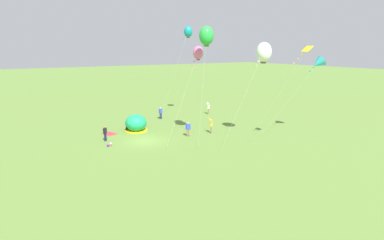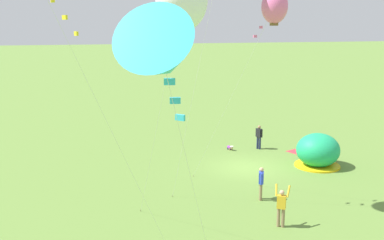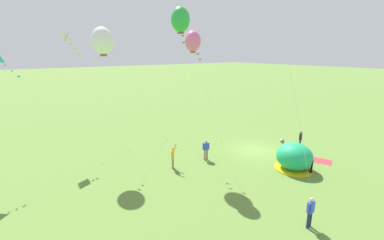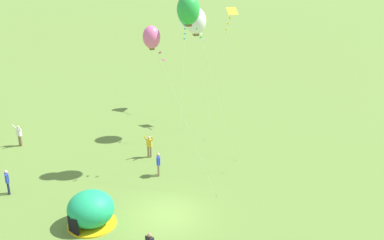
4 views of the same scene
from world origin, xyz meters
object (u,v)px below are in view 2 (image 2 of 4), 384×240
object	(u,v)px
person_flying_kite	(281,206)
kite_pink	(275,7)
popup_tent	(318,151)
person_center_field	(261,182)
person_strolling	(259,136)
kite_cyan	(162,57)
toddler_crawling	(230,148)

from	to	relation	value
person_flying_kite	kite_pink	xyz separation A→B (m)	(-0.10, -1.85, 8.54)
popup_tent	person_center_field	size ratio (longest dim) A/B	1.63
person_strolling	popup_tent	bearing A→B (deg)	116.43
person_flying_kite	person_strolling	bearing A→B (deg)	-106.44
person_strolling	person_center_field	size ratio (longest dim) A/B	1.00
person_flying_kite	person_center_field	xyz separation A→B (m)	(-0.26, -3.10, -0.03)
popup_tent	kite_cyan	xyz separation A→B (m)	(12.43, 17.22, 7.38)
popup_tent	kite_pink	bearing A→B (deg)	44.71
popup_tent	toddler_crawling	distance (m)	6.33
popup_tent	toddler_crawling	bearing A→B (deg)	-47.37
person_strolling	kite_cyan	world-z (taller)	kite_cyan
person_flying_kite	kite_cyan	world-z (taller)	kite_cyan
popup_tent	person_flying_kite	bearing A→B (deg)	52.40
person_strolling	kite_cyan	xyz separation A→B (m)	(10.22, 21.65, 7.41)
toddler_crawling	person_strolling	world-z (taller)	person_strolling
toddler_crawling	kite_pink	size ratio (longest dim) A/B	0.05
person_flying_kite	person_center_field	world-z (taller)	person_flying_kite
popup_tent	person_flying_kite	distance (m)	9.34
person_center_field	kite_pink	size ratio (longest dim) A/B	0.17
toddler_crawling	person_strolling	distance (m)	2.20
person_flying_kite	popup_tent	bearing A→B (deg)	-127.60
kite_pink	toddler_crawling	bearing A→B (deg)	-97.57
toddler_crawling	kite_cyan	xyz separation A→B (m)	(8.18, 21.83, 8.20)
toddler_crawling	person_strolling	bearing A→B (deg)	175.00
popup_tent	kite_cyan	world-z (taller)	kite_cyan
popup_tent	kite_pink	size ratio (longest dim) A/B	0.27
person_flying_kite	person_strolling	xyz separation A→B (m)	(-3.49, -11.84, -0.03)
popup_tent	person_center_field	xyz separation A→B (m)	(5.44, 4.30, -0.03)
person_center_field	kite_pink	xyz separation A→B (m)	(0.16, 1.25, 8.58)
person_strolling	kite_cyan	distance (m)	25.07
toddler_crawling	person_center_field	world-z (taller)	person_center_field
toddler_crawling	kite_pink	world-z (taller)	kite_pink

